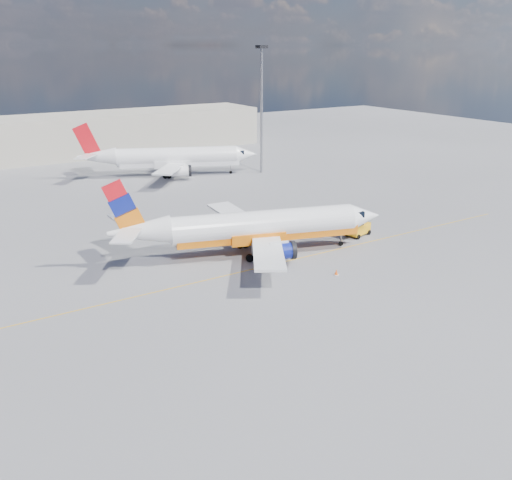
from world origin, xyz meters
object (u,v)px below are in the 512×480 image
main_jet (255,227)px  gse_tug (358,228)px  second_jet (171,158)px  traffic_cone (336,272)px

main_jet → gse_tug: size_ratio=9.08×
second_jet → gse_tug: second_jet is taller
second_jet → traffic_cone: size_ratio=51.87×
gse_tug → traffic_cone: (-9.87, -7.99, -0.72)m
gse_tug → traffic_cone: 12.72m
main_jet → gse_tug: 13.58m
second_jet → main_jet: bearing=-78.7°
main_jet → second_jet: size_ratio=0.99×
main_jet → traffic_cone: size_ratio=51.61×
second_jet → traffic_cone: bearing=-72.5°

